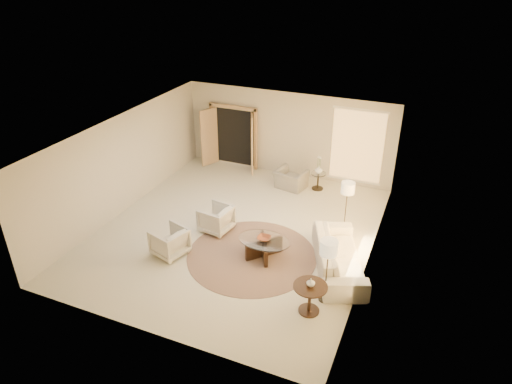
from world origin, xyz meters
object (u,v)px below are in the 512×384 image
at_px(coffee_table, 264,246).
at_px(end_table, 310,294).
at_px(sofa, 339,255).
at_px(floor_lamp_far, 329,250).
at_px(side_vase, 319,170).
at_px(end_vase, 311,283).
at_px(armchair_left, 216,218).
at_px(floor_lamp_near, 348,190).
at_px(side_table, 318,179).
at_px(accent_chair, 291,176).
at_px(armchair_right, 169,240).
at_px(bowl, 264,238).

bearing_deg(coffee_table, end_table, -42.24).
bearing_deg(sofa, coffee_table, 75.08).
xyz_separation_m(floor_lamp_far, side_vase, (-1.59, 5.00, -0.63)).
bearing_deg(end_vase, armchair_left, 147.51).
relative_size(floor_lamp_far, end_vase, 8.27).
height_order(coffee_table, floor_lamp_near, floor_lamp_near).
height_order(end_table, side_table, end_table).
bearing_deg(end_table, accent_chair, 112.84).
bearing_deg(sofa, armchair_left, 61.70).
bearing_deg(side_table, floor_lamp_near, -57.64).
height_order(sofa, floor_lamp_near, floor_lamp_near).
bearing_deg(sofa, armchair_right, 82.49).
bearing_deg(coffee_table, armchair_right, -159.81).
bearing_deg(side_vase, floor_lamp_far, -72.39).
bearing_deg(floor_lamp_far, coffee_table, 151.54).
relative_size(armchair_right, bowl, 2.34).
distance_m(end_table, side_vase, 5.65).
xyz_separation_m(armchair_left, accent_chair, (1.04, 3.16, 0.01)).
bearing_deg(floor_lamp_near, armchair_left, -157.68).
xyz_separation_m(sofa, side_vase, (-1.59, 3.80, 0.29)).
distance_m(armchair_right, floor_lamp_far, 4.10).
relative_size(sofa, armchair_right, 3.26).
bearing_deg(coffee_table, accent_chair, 99.00).
xyz_separation_m(armchair_left, floor_lamp_far, (3.44, -1.59, 0.91)).
distance_m(accent_chair, coffee_table, 3.81).
distance_m(end_table, side_table, 5.65).
distance_m(floor_lamp_far, end_vase, 0.75).
bearing_deg(armchair_left, sofa, 91.74).
bearing_deg(bowl, end_vase, -42.24).
bearing_deg(armchair_left, end_vase, 65.63).
distance_m(side_table, floor_lamp_far, 5.33).
relative_size(armchair_right, floor_lamp_near, 0.54).
height_order(accent_chair, side_vase, accent_chair).
bearing_deg(floor_lamp_far, armchair_right, 177.53).
height_order(accent_chair, floor_lamp_near, floor_lamp_near).
height_order(end_table, bowl, end_table).
relative_size(sofa, bowl, 7.63).
relative_size(armchair_right, side_vase, 3.17).
bearing_deg(side_table, coffee_table, -93.13).
distance_m(bowl, end_vase, 2.18).
xyz_separation_m(accent_chair, floor_lamp_far, (2.40, -4.74, 0.89)).
bearing_deg(side_table, sofa, -67.33).
relative_size(floor_lamp_near, floor_lamp_far, 0.95).
relative_size(coffee_table, bowl, 4.38).
bearing_deg(side_table, end_vase, -75.84).
relative_size(side_table, floor_lamp_far, 0.36).
relative_size(armchair_right, floor_lamp_far, 0.51).
distance_m(side_table, bowl, 4.03).
height_order(armchair_right, side_vase, side_vase).
bearing_deg(accent_chair, floor_lamp_near, 150.56).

